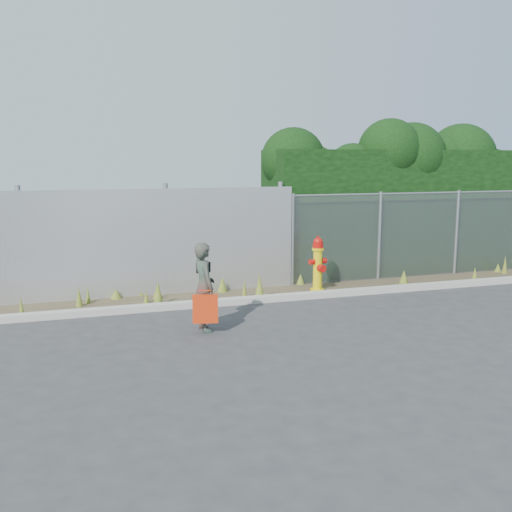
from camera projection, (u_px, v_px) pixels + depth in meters
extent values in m
plane|color=#333335|center=(298.00, 327.00, 9.57)|extent=(80.00, 80.00, 0.00)
cube|color=#A19C91|center=(264.00, 299.00, 11.26)|extent=(16.00, 0.22, 0.12)
cube|color=#443826|center=(255.00, 295.00, 11.83)|extent=(16.00, 1.20, 0.01)
cone|color=#53661E|center=(157.00, 293.00, 11.38)|extent=(0.18, 0.18, 0.29)
cone|color=#53661E|center=(498.00, 268.00, 14.12)|extent=(0.17, 0.17, 0.23)
cone|color=#53661E|center=(300.00, 279.00, 12.74)|extent=(0.20, 0.20, 0.25)
cone|color=#53661E|center=(116.00, 295.00, 11.44)|extent=(0.24, 0.24, 0.20)
cone|color=#53661E|center=(505.00, 265.00, 13.92)|extent=(0.13, 0.13, 0.45)
cone|color=#53661E|center=(260.00, 287.00, 11.36)|extent=(0.21, 0.21, 0.53)
cone|color=#53661E|center=(79.00, 297.00, 10.81)|extent=(0.14, 0.14, 0.39)
cone|color=#53661E|center=(158.00, 294.00, 10.89)|extent=(0.19, 0.19, 0.48)
cone|color=#53661E|center=(244.00, 290.00, 11.43)|extent=(0.11, 0.11, 0.40)
cone|color=#53661E|center=(88.00, 295.00, 11.07)|extent=(0.10, 0.10, 0.34)
cone|color=#53661E|center=(141.00, 288.00, 11.72)|extent=(0.19, 0.19, 0.32)
cone|color=#53661E|center=(404.00, 277.00, 12.83)|extent=(0.21, 0.21, 0.31)
cone|color=#53661E|center=(21.00, 307.00, 10.06)|extent=(0.10, 0.10, 0.42)
cone|color=#53661E|center=(222.00, 285.00, 12.00)|extent=(0.22, 0.22, 0.33)
cone|color=#53661E|center=(475.00, 275.00, 12.97)|extent=(0.14, 0.14, 0.35)
cone|color=#53661E|center=(146.00, 298.00, 11.06)|extent=(0.11, 0.11, 0.26)
cube|color=#AAABB1|center=(89.00, 246.00, 11.24)|extent=(8.50, 0.08, 2.20)
cylinder|color=gray|center=(22.00, 245.00, 10.98)|extent=(0.10, 0.10, 2.30)
cylinder|color=gray|center=(167.00, 239.00, 11.81)|extent=(0.10, 0.10, 2.30)
cylinder|color=gray|center=(280.00, 234.00, 12.55)|extent=(0.10, 0.10, 2.30)
cube|color=gray|center=(419.00, 235.00, 13.49)|extent=(6.50, 0.03, 2.00)
cylinder|color=gray|center=(421.00, 193.00, 13.32)|extent=(6.50, 0.04, 0.04)
cylinder|color=gray|center=(293.00, 240.00, 12.53)|extent=(0.07, 0.07, 2.05)
cylinder|color=gray|center=(379.00, 236.00, 13.17)|extent=(0.07, 0.07, 2.05)
cylinder|color=gray|center=(456.00, 233.00, 13.79)|extent=(0.07, 0.07, 2.05)
cube|color=black|center=(407.00, 210.00, 14.43)|extent=(7.30, 1.60, 3.00)
sphere|color=black|center=(293.00, 160.00, 13.45)|extent=(1.53, 1.53, 1.53)
sphere|color=black|center=(314.00, 169.00, 13.46)|extent=(1.13, 1.13, 1.13)
sphere|color=black|center=(352.00, 168.00, 13.67)|extent=(1.20, 1.20, 1.20)
sphere|color=black|center=(389.00, 150.00, 13.81)|extent=(1.53, 1.53, 1.53)
sphere|color=black|center=(412.00, 157.00, 14.15)|extent=(1.68, 1.68, 1.68)
sphere|color=black|center=(441.00, 161.00, 14.62)|extent=(1.37, 1.37, 1.37)
sphere|color=black|center=(460.00, 159.00, 14.83)|extent=(1.80, 1.80, 1.80)
sphere|color=black|center=(489.00, 173.00, 15.06)|extent=(1.32, 1.32, 1.32)
cylinder|color=#DCC60B|center=(317.00, 290.00, 12.14)|extent=(0.29, 0.29, 0.06)
cylinder|color=#DCC60B|center=(318.00, 271.00, 12.07)|extent=(0.19, 0.19, 0.89)
cylinder|color=#DCC60B|center=(318.00, 249.00, 11.99)|extent=(0.25, 0.25, 0.05)
cylinder|color=#B20F0A|center=(318.00, 246.00, 11.98)|extent=(0.22, 0.22, 0.11)
sphere|color=#B20F0A|center=(318.00, 242.00, 11.97)|extent=(0.20, 0.20, 0.20)
cylinder|color=#B20F0A|center=(318.00, 237.00, 11.95)|extent=(0.05, 0.05, 0.05)
cylinder|color=#B20F0A|center=(311.00, 262.00, 11.99)|extent=(0.11, 0.12, 0.12)
cylinder|color=#B20F0A|center=(324.00, 261.00, 12.08)|extent=(0.11, 0.12, 0.12)
cylinder|color=#B20F0A|center=(320.00, 268.00, 11.92)|extent=(0.16, 0.13, 0.16)
imported|color=#0F604C|center=(204.00, 287.00, 9.28)|extent=(0.42, 0.58, 1.46)
cube|color=#C4380B|center=(205.00, 309.00, 9.10)|extent=(0.40, 0.15, 0.45)
cylinder|color=#C4380B|center=(205.00, 291.00, 9.05)|extent=(0.19, 0.02, 0.02)
cube|color=black|center=(203.00, 267.00, 9.49)|extent=(0.23, 0.10, 0.17)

